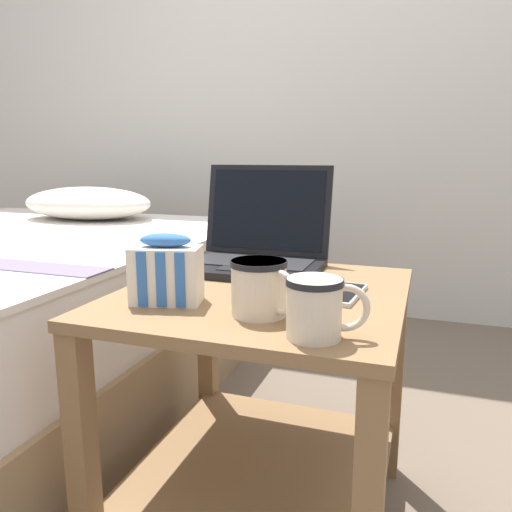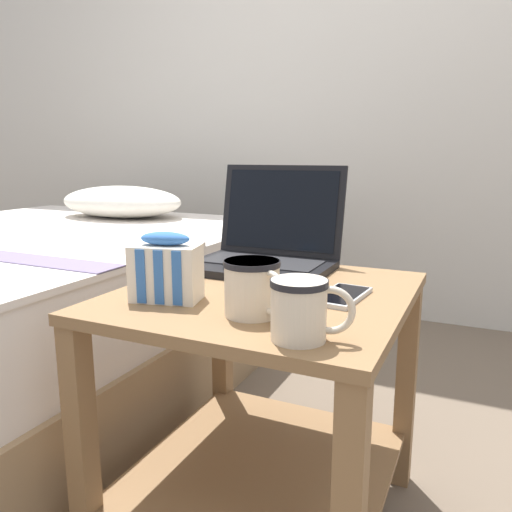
# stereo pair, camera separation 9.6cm
# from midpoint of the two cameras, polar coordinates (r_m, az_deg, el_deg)

# --- Properties ---
(back_wall) EXTENTS (8.00, 0.05, 2.50)m
(back_wall) POSITION_cam_midpoint_polar(r_m,az_deg,el_deg) (2.60, 18.00, 20.71)
(back_wall) COLOR beige
(back_wall) RESTS_ON ground_plane
(bedside_table) EXTENTS (0.56, 0.60, 0.54)m
(bedside_table) POSITION_cam_midpoint_polar(r_m,az_deg,el_deg) (1.09, 3.64, -13.79)
(bedside_table) COLOR olive
(bedside_table) RESTS_ON ground_plane
(laptop) EXTENTS (0.33, 0.29, 0.25)m
(laptop) POSITION_cam_midpoint_polar(r_m,az_deg,el_deg) (1.22, 3.44, 0.99)
(laptop) COLOR black
(laptop) RESTS_ON bedside_table
(mug_front_left) EXTENTS (0.13, 0.09, 0.09)m
(mug_front_left) POSITION_cam_midpoint_polar(r_m,az_deg,el_deg) (0.75, 8.88, -5.79)
(mug_front_left) COLOR beige
(mug_front_left) RESTS_ON bedside_table
(mug_front_right) EXTENTS (0.13, 0.10, 0.10)m
(mug_front_right) POSITION_cam_midpoint_polar(r_m,az_deg,el_deg) (0.85, 2.89, -3.38)
(mug_front_right) COLOR beige
(mug_front_right) RESTS_ON bedside_table
(snack_bag) EXTENTS (0.14, 0.10, 0.13)m
(snack_bag) POSITION_cam_midpoint_polar(r_m,az_deg,el_deg) (0.94, -7.40, -1.59)
(snack_bag) COLOR silver
(snack_bag) RESTS_ON bedside_table
(cell_phone) EXTENTS (0.09, 0.16, 0.01)m
(cell_phone) POSITION_cam_midpoint_polar(r_m,az_deg,el_deg) (0.98, 12.59, -4.49)
(cell_phone) COLOR #B7BABC
(cell_phone) RESTS_ON bedside_table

